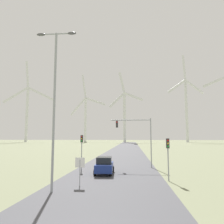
# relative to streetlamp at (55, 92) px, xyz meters

# --- Properties ---
(road_surface) EXTENTS (10.00, 240.00, 0.01)m
(road_surface) POSITION_rel_streetlamp_xyz_m (3.81, 39.76, -7.37)
(road_surface) COLOR #47474C
(road_surface) RESTS_ON ground
(streetlamp) EXTENTS (3.18, 0.32, 12.10)m
(streetlamp) POSITION_rel_streetlamp_xyz_m (0.00, 0.00, 0.00)
(streetlamp) COLOR #93999E
(streetlamp) RESTS_ON ground
(stop_sign_near) EXTENTS (0.81, 0.07, 2.28)m
(stop_sign_near) POSITION_rel_streetlamp_xyz_m (1.51, 2.31, -5.79)
(stop_sign_near) COLOR #93999E
(stop_sign_near) RESTS_ON ground
(traffic_light_post_near_left) EXTENTS (0.28, 0.34, 4.21)m
(traffic_light_post_near_left) POSITION_rel_streetlamp_xyz_m (-0.38, 11.00, -4.30)
(traffic_light_post_near_left) COLOR #93999E
(traffic_light_post_near_left) RESTS_ON ground
(traffic_light_post_near_right) EXTENTS (0.28, 0.33, 3.84)m
(traffic_light_post_near_right) POSITION_rel_streetlamp_xyz_m (9.10, 4.85, -4.56)
(traffic_light_post_near_right) COLOR #93999E
(traffic_light_post_near_right) RESTS_ON ground
(traffic_light_mast_overhead) EXTENTS (5.37, 0.35, 6.49)m
(traffic_light_mast_overhead) POSITION_rel_streetlamp_xyz_m (6.52, 13.56, -2.70)
(traffic_light_mast_overhead) COLOR #93999E
(traffic_light_mast_overhead) RESTS_ON ground
(car_approaching) EXTENTS (2.01, 4.19, 1.83)m
(car_approaching) POSITION_rel_streetlamp_xyz_m (2.81, 8.20, -6.46)
(car_approaching) COLOR navy
(car_approaching) RESTS_ON ground
(wind_turbine_far_left) EXTENTS (39.02, 12.17, 68.49)m
(wind_turbine_far_left) POSITION_rel_streetlamp_xyz_m (-80.96, 157.47, 21.31)
(wind_turbine_far_left) COLOR silver
(wind_turbine_far_left) RESTS_ON ground
(wind_turbine_left) EXTENTS (35.57, 17.40, 61.55)m
(wind_turbine_left) POSITION_rel_streetlamp_xyz_m (-35.49, 176.31, 17.89)
(wind_turbine_left) COLOR silver
(wind_turbine_left) RESTS_ON ground
(wind_turbine_center) EXTENTS (26.71, 12.72, 55.22)m
(wind_turbine_center) POSITION_rel_streetlamp_xyz_m (0.37, 153.64, 16.72)
(wind_turbine_center) COLOR silver
(wind_turbine_center) RESTS_ON ground
(wind_turbine_right) EXTENTS (32.20, 17.09, 69.61)m
(wind_turbine_right) POSITION_rel_streetlamp_xyz_m (48.88, 158.91, 22.89)
(wind_turbine_right) COLOR silver
(wind_turbine_right) RESTS_ON ground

